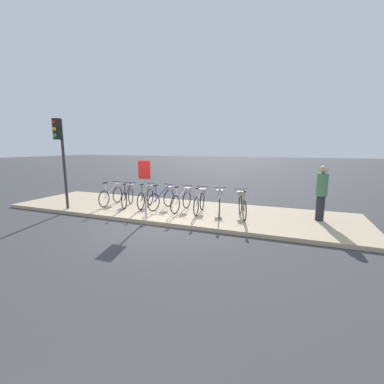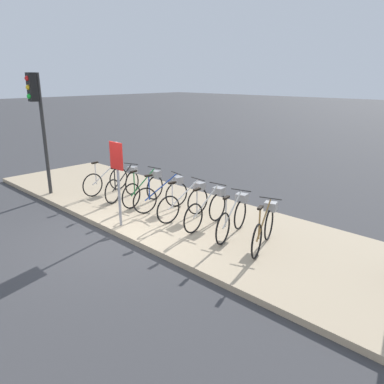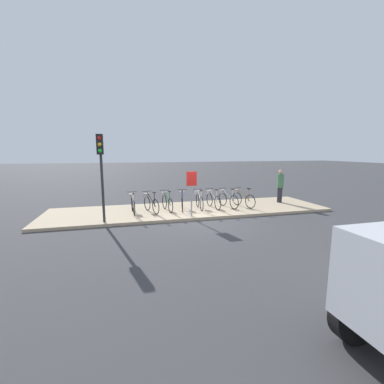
{
  "view_description": "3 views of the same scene",
  "coord_description": "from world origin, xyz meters",
  "px_view_note": "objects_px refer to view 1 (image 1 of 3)",
  "views": [
    {
      "loc": [
        4.18,
        -6.98,
        2.48
      ],
      "look_at": [
        1.28,
        0.48,
        1.08
      ],
      "focal_mm": 24.0,
      "sensor_mm": 36.0,
      "label": 1
    },
    {
      "loc": [
        6.41,
        -4.33,
        3.38
      ],
      "look_at": [
        1.08,
        1.2,
        1.02
      ],
      "focal_mm": 35.0,
      "sensor_mm": 36.0,
      "label": 2
    },
    {
      "loc": [
        -3.03,
        -10.04,
        2.86
      ],
      "look_at": [
        -0.03,
        1.32,
        1.01
      ],
      "focal_mm": 24.0,
      "sensor_mm": 36.0,
      "label": 3
    }
  ],
  "objects_px": {
    "parked_bicycle_2": "(147,196)",
    "pedestrian": "(322,192)",
    "parked_bicycle_3": "(163,197)",
    "parked_bicycle_0": "(112,194)",
    "parked_bicycle_6": "(220,202)",
    "parked_bicycle_7": "(242,204)",
    "traffic_light": "(60,145)",
    "parked_bicycle_4": "(182,199)",
    "parked_bicycle_5": "(200,200)",
    "parked_bicycle_1": "(128,195)",
    "sign_post": "(145,179)"
  },
  "relations": [
    {
      "from": "parked_bicycle_6",
      "to": "traffic_light",
      "type": "bearing_deg",
      "value": -165.98
    },
    {
      "from": "parked_bicycle_7",
      "to": "parked_bicycle_6",
      "type": "bearing_deg",
      "value": 176.97
    },
    {
      "from": "parked_bicycle_1",
      "to": "parked_bicycle_7",
      "type": "xyz_separation_m",
      "value": [
        4.6,
        0.02,
        0.0
      ]
    },
    {
      "from": "parked_bicycle_0",
      "to": "parked_bicycle_7",
      "type": "relative_size",
      "value": 1.05
    },
    {
      "from": "parked_bicycle_1",
      "to": "parked_bicycle_2",
      "type": "height_order",
      "value": "same"
    },
    {
      "from": "parked_bicycle_1",
      "to": "parked_bicycle_6",
      "type": "bearing_deg",
      "value": 1.0
    },
    {
      "from": "traffic_light",
      "to": "parked_bicycle_3",
      "type": "bearing_deg",
      "value": 23.35
    },
    {
      "from": "pedestrian",
      "to": "sign_post",
      "type": "distance_m",
      "value": 5.75
    },
    {
      "from": "parked_bicycle_5",
      "to": "parked_bicycle_7",
      "type": "xyz_separation_m",
      "value": [
        1.55,
        -0.07,
        0.0
      ]
    },
    {
      "from": "parked_bicycle_7",
      "to": "traffic_light",
      "type": "relative_size",
      "value": 0.45
    },
    {
      "from": "parked_bicycle_2",
      "to": "traffic_light",
      "type": "height_order",
      "value": "traffic_light"
    },
    {
      "from": "sign_post",
      "to": "parked_bicycle_0",
      "type": "bearing_deg",
      "value": 151.24
    },
    {
      "from": "parked_bicycle_5",
      "to": "parked_bicycle_4",
      "type": "bearing_deg",
      "value": -179.73
    },
    {
      "from": "parked_bicycle_2",
      "to": "parked_bicycle_3",
      "type": "distance_m",
      "value": 0.74
    },
    {
      "from": "parked_bicycle_3",
      "to": "pedestrian",
      "type": "xyz_separation_m",
      "value": [
        5.54,
        0.35,
        0.51
      ]
    },
    {
      "from": "pedestrian",
      "to": "sign_post",
      "type": "bearing_deg",
      "value": -161.79
    },
    {
      "from": "parked_bicycle_1",
      "to": "traffic_light",
      "type": "distance_m",
      "value": 3.11
    },
    {
      "from": "parked_bicycle_4",
      "to": "parked_bicycle_6",
      "type": "xyz_separation_m",
      "value": [
        1.44,
        -0.02,
        0.0
      ]
    },
    {
      "from": "parked_bicycle_4",
      "to": "parked_bicycle_2",
      "type": "bearing_deg",
      "value": 178.46
    },
    {
      "from": "parked_bicycle_7",
      "to": "sign_post",
      "type": "xyz_separation_m",
      "value": [
        -2.99,
        -1.34,
        0.88
      ]
    },
    {
      "from": "sign_post",
      "to": "pedestrian",
      "type": "bearing_deg",
      "value": 18.21
    },
    {
      "from": "parked_bicycle_7",
      "to": "sign_post",
      "type": "height_order",
      "value": "sign_post"
    },
    {
      "from": "parked_bicycle_0",
      "to": "parked_bicycle_7",
      "type": "xyz_separation_m",
      "value": [
        5.39,
        0.02,
        0.0
      ]
    },
    {
      "from": "parked_bicycle_1",
      "to": "parked_bicycle_5",
      "type": "distance_m",
      "value": 3.05
    },
    {
      "from": "parked_bicycle_3",
      "to": "parked_bicycle_4",
      "type": "height_order",
      "value": "same"
    },
    {
      "from": "parked_bicycle_1",
      "to": "parked_bicycle_3",
      "type": "relative_size",
      "value": 0.97
    },
    {
      "from": "parked_bicycle_4",
      "to": "parked_bicycle_5",
      "type": "height_order",
      "value": "same"
    },
    {
      "from": "parked_bicycle_5",
      "to": "traffic_light",
      "type": "xyz_separation_m",
      "value": [
        -4.99,
        -1.46,
        2.0
      ]
    },
    {
      "from": "parked_bicycle_4",
      "to": "parked_bicycle_7",
      "type": "bearing_deg",
      "value": -1.61
    },
    {
      "from": "parked_bicycle_1",
      "to": "sign_post",
      "type": "bearing_deg",
      "value": -39.24
    },
    {
      "from": "parked_bicycle_0",
      "to": "parked_bicycle_2",
      "type": "xyz_separation_m",
      "value": [
        1.56,
        0.13,
        0.0
      ]
    },
    {
      "from": "parked_bicycle_3",
      "to": "parked_bicycle_5",
      "type": "distance_m",
      "value": 1.53
    },
    {
      "from": "sign_post",
      "to": "parked_bicycle_3",
      "type": "bearing_deg",
      "value": 93.58
    },
    {
      "from": "parked_bicycle_6",
      "to": "parked_bicycle_7",
      "type": "height_order",
      "value": "same"
    },
    {
      "from": "pedestrian",
      "to": "sign_post",
      "type": "xyz_separation_m",
      "value": [
        -5.45,
        -1.79,
        0.37
      ]
    },
    {
      "from": "parked_bicycle_1",
      "to": "pedestrian",
      "type": "relative_size",
      "value": 0.85
    },
    {
      "from": "parked_bicycle_1",
      "to": "parked_bicycle_3",
      "type": "height_order",
      "value": "same"
    },
    {
      "from": "parked_bicycle_5",
      "to": "pedestrian",
      "type": "relative_size",
      "value": 0.89
    },
    {
      "from": "parked_bicycle_0",
      "to": "sign_post",
      "type": "bearing_deg",
      "value": -28.76
    },
    {
      "from": "parked_bicycle_4",
      "to": "parked_bicycle_7",
      "type": "relative_size",
      "value": 1.05
    },
    {
      "from": "parked_bicycle_2",
      "to": "parked_bicycle_7",
      "type": "bearing_deg",
      "value": -1.58
    },
    {
      "from": "parked_bicycle_2",
      "to": "pedestrian",
      "type": "height_order",
      "value": "pedestrian"
    },
    {
      "from": "parked_bicycle_6",
      "to": "parked_bicycle_7",
      "type": "xyz_separation_m",
      "value": [
        0.8,
        -0.04,
        0.0
      ]
    },
    {
      "from": "parked_bicycle_7",
      "to": "parked_bicycle_0",
      "type": "bearing_deg",
      "value": -179.76
    },
    {
      "from": "parked_bicycle_0",
      "to": "parked_bicycle_4",
      "type": "relative_size",
      "value": 1.0
    },
    {
      "from": "parked_bicycle_4",
      "to": "parked_bicycle_5",
      "type": "relative_size",
      "value": 1.0
    },
    {
      "from": "parked_bicycle_1",
      "to": "parked_bicycle_5",
      "type": "bearing_deg",
      "value": 1.69
    },
    {
      "from": "parked_bicycle_1",
      "to": "parked_bicycle_6",
      "type": "height_order",
      "value": "same"
    },
    {
      "from": "parked_bicycle_2",
      "to": "pedestrian",
      "type": "distance_m",
      "value": 6.31
    },
    {
      "from": "parked_bicycle_0",
      "to": "parked_bicycle_3",
      "type": "relative_size",
      "value": 1.02
    }
  ]
}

